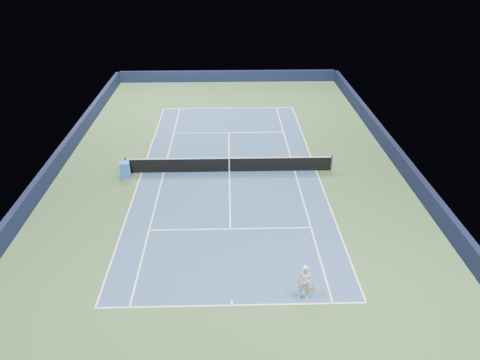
{
  "coord_description": "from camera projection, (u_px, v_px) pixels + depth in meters",
  "views": [
    {
      "loc": [
        -0.06,
        -26.15,
        13.4
      ],
      "look_at": [
        0.59,
        -3.0,
        1.0
      ],
      "focal_mm": 35.0,
      "sensor_mm": 36.0,
      "label": 1
    }
  ],
  "objects": [
    {
      "name": "wall_left",
      "position": [
        54.0,
        166.0,
        28.85
      ],
      "size": [
        0.35,
        40.0,
        1.1
      ],
      "primitive_type": "cube",
      "color": "black",
      "rests_on": "ground"
    },
    {
      "name": "sideline_doubles_left",
      "position": [
        142.0,
        173.0,
        29.24
      ],
      "size": [
        0.08,
        23.77,
        0.0
      ],
      "primitive_type": "cube",
      "color": "white",
      "rests_on": "ground"
    },
    {
      "name": "service_line_near",
      "position": [
        230.0,
        229.0,
        23.73
      ],
      "size": [
        8.23,
        0.08,
        0.0
      ],
      "primitive_type": "cube",
      "color": "white",
      "rests_on": "ground"
    },
    {
      "name": "tennis_net",
      "position": [
        229.0,
        164.0,
        29.14
      ],
      "size": [
        12.9,
        0.1,
        1.07
      ],
      "color": "black",
      "rests_on": "ground"
    },
    {
      "name": "sideline_doubles_right",
      "position": [
        316.0,
        170.0,
        29.51
      ],
      "size": [
        0.08,
        23.77,
        0.0
      ],
      "primitive_type": "cube",
      "color": "white",
      "rests_on": "ground"
    },
    {
      "name": "center_service_line",
      "position": [
        229.0,
        172.0,
        29.37
      ],
      "size": [
        0.08,
        12.8,
        0.0
      ],
      "primitive_type": "cube",
      "color": "white",
      "rests_on": "ground"
    },
    {
      "name": "wall_right",
      "position": [
        401.0,
        162.0,
        29.39
      ],
      "size": [
        0.35,
        40.0,
        1.1
      ],
      "primitive_type": "cube",
      "color": "black",
      "rests_on": "ground"
    },
    {
      "name": "service_line_far",
      "position": [
        229.0,
        133.0,
        35.01
      ],
      "size": [
        8.23,
        0.08,
        0.0
      ],
      "primitive_type": "cube",
      "color": "white",
      "rests_on": "ground"
    },
    {
      "name": "ground",
      "position": [
        229.0,
        172.0,
        29.38
      ],
      "size": [
        40.0,
        40.0,
        0.0
      ],
      "primitive_type": "plane",
      "color": "#304E2B",
      "rests_on": "ground"
    },
    {
      "name": "baseline_near",
      "position": [
        232.0,
        305.0,
        18.9
      ],
      "size": [
        10.97,
        0.08,
        0.0
      ],
      "primitive_type": "cube",
      "color": "white",
      "rests_on": "ground"
    },
    {
      "name": "baseline_far",
      "position": [
        228.0,
        108.0,
        39.85
      ],
      "size": [
        10.97,
        0.08,
        0.0
      ],
      "primitive_type": "cube",
      "color": "white",
      "rests_on": "ground"
    },
    {
      "name": "sideline_singles_right",
      "position": [
        295.0,
        171.0,
        29.47
      ],
      "size": [
        0.08,
        23.77,
        0.0
      ],
      "primitive_type": "cube",
      "color": "white",
      "rests_on": "ground"
    },
    {
      "name": "sponsor_cube",
      "position": [
        125.0,
        170.0,
        28.58
      ],
      "size": [
        0.67,
        0.61,
        0.96
      ],
      "color": "blue",
      "rests_on": "ground"
    },
    {
      "name": "court_surface",
      "position": [
        229.0,
        172.0,
        29.38
      ],
      "size": [
        10.97,
        23.77,
        0.01
      ],
      "primitive_type": "cube",
      "color": "navy",
      "rests_on": "ground"
    },
    {
      "name": "tennis_player",
      "position": [
        305.0,
        283.0,
        18.92
      ],
      "size": [
        0.8,
        1.32,
        2.08
      ],
      "color": "silver",
      "rests_on": "ground"
    },
    {
      "name": "center_mark_far",
      "position": [
        228.0,
        109.0,
        39.71
      ],
      "size": [
        0.08,
        0.3,
        0.0
      ],
      "primitive_type": "cube",
      "color": "white",
      "rests_on": "ground"
    },
    {
      "name": "sideline_singles_left",
      "position": [
        164.0,
        172.0,
        29.27
      ],
      "size": [
        0.08,
        23.77,
        0.0
      ],
      "primitive_type": "cube",
      "color": "white",
      "rests_on": "ground"
    },
    {
      "name": "center_mark_near",
      "position": [
        232.0,
        303.0,
        19.03
      ],
      "size": [
        0.08,
        0.3,
        0.0
      ],
      "primitive_type": "cube",
      "color": "white",
      "rests_on": "ground"
    },
    {
      "name": "wall_far",
      "position": [
        228.0,
        76.0,
        46.59
      ],
      "size": [
        22.0,
        0.35,
        1.1
      ],
      "primitive_type": "cube",
      "color": "black",
      "rests_on": "ground"
    }
  ]
}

